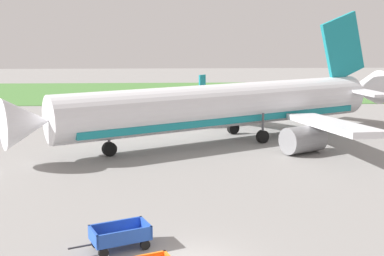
% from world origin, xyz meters
% --- Properties ---
extents(grass_strip, '(220.00, 28.00, 0.06)m').
position_xyz_m(grass_strip, '(0.00, 59.25, 0.03)').
color(grass_strip, '#477A38').
rests_on(grass_strip, ground).
extents(airplane, '(34.92, 28.87, 11.34)m').
position_xyz_m(airplane, '(4.81, 23.94, 3.05)').
color(airplane, silver).
rests_on(airplane, ground).
extents(baggage_cart_second_in_row, '(3.55, 2.28, 1.07)m').
position_xyz_m(baggage_cart_second_in_row, '(-2.98, 1.78, 0.60)').
color(baggage_cart_second_in_row, '#234CB2').
rests_on(baggage_cart_second_in_row, ground).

